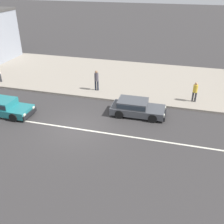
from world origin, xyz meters
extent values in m
plane|color=#383535|center=(0.00, 0.00, 0.00)|extent=(160.00, 160.00, 0.00)
cube|color=silver|center=(0.00, 0.00, 0.00)|extent=(50.40, 0.14, 0.01)
cube|color=#9E9384|center=(0.00, 9.53, 0.07)|extent=(68.00, 10.00, 0.15)
cube|color=#47494F|center=(3.44, 2.87, 0.41)|extent=(3.68, 1.70, 0.48)
cube|color=#47494F|center=(3.08, 2.87, 0.88)|extent=(2.03, 1.51, 0.46)
cube|color=#28333D|center=(3.08, 2.87, 0.88)|extent=(1.95, 1.54, 0.29)
cube|color=black|center=(5.32, 2.89, 0.31)|extent=(0.14, 1.62, 0.28)
cube|color=white|center=(5.29, 3.47, 0.51)|extent=(0.08, 0.24, 0.14)
cube|color=white|center=(5.30, 2.32, 0.51)|extent=(0.08, 0.24, 0.14)
cylinder|color=black|center=(4.57, 3.67, 0.30)|extent=(0.60, 0.23, 0.60)
cylinder|color=black|center=(4.59, 2.10, 0.30)|extent=(0.60, 0.23, 0.60)
cylinder|color=black|center=(2.30, 3.64, 0.30)|extent=(0.60, 0.23, 0.60)
cylinder|color=black|center=(2.32, 2.07, 0.30)|extent=(0.60, 0.23, 0.60)
cube|color=teal|center=(-5.52, 0.55, 0.41)|extent=(3.77, 1.67, 0.48)
cube|color=teal|center=(-5.90, 0.55, 0.88)|extent=(2.09, 1.47, 0.46)
cube|color=#28333D|center=(-5.90, 0.55, 0.88)|extent=(2.01, 1.50, 0.29)
cube|color=black|center=(-3.60, 0.51, 0.31)|extent=(0.15, 1.56, 0.28)
cube|color=white|center=(-3.62, 1.06, 0.51)|extent=(0.09, 0.24, 0.14)
cube|color=white|center=(-3.65, -0.05, 0.51)|extent=(0.09, 0.24, 0.14)
cylinder|color=black|center=(-4.35, 1.27, 0.30)|extent=(0.60, 0.23, 0.60)
cylinder|color=black|center=(-4.38, -0.23, 0.30)|extent=(0.60, 0.23, 0.60)
cylinder|color=#333338|center=(-9.51, 5.53, 0.53)|extent=(0.14, 0.14, 0.77)
cylinder|color=#232838|center=(-0.69, 5.98, 0.57)|extent=(0.14, 0.14, 0.84)
cylinder|color=#232838|center=(-0.49, 5.98, 0.57)|extent=(0.14, 0.14, 0.84)
cylinder|color=#514C56|center=(-0.59, 5.98, 1.31)|extent=(0.34, 0.34, 0.63)
sphere|color=#997051|center=(-0.59, 5.98, 1.74)|extent=(0.23, 0.23, 0.23)
cylinder|color=#333338|center=(7.12, 5.85, 0.54)|extent=(0.14, 0.14, 0.77)
cylinder|color=#333338|center=(7.32, 5.85, 0.54)|extent=(0.14, 0.14, 0.77)
cylinder|color=gold|center=(7.22, 5.85, 1.21)|extent=(0.34, 0.34, 0.58)
sphere|color=tan|center=(7.22, 5.85, 1.60)|extent=(0.21, 0.21, 0.21)
camera|label=1|loc=(6.00, -13.17, 8.82)|focal=42.00mm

